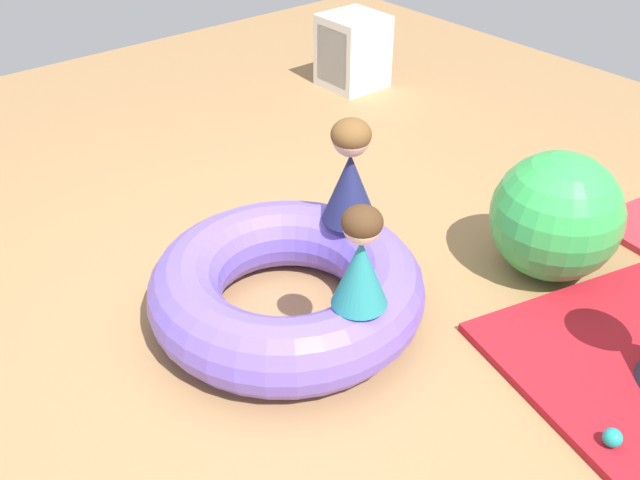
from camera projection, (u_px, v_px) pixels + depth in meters
name	position (u px, v px, depth m)	size (l,w,h in m)	color
ground_plane	(293.00, 320.00, 3.50)	(8.00, 8.00, 0.00)	#9E7549
inflatable_cushion	(287.00, 288.00, 3.42)	(1.28, 1.28, 0.34)	#7056D1
child_in_teal	(361.00, 258.00, 2.94)	(0.25, 0.25, 0.46)	teal
child_in_navy	(350.00, 172.00, 3.47)	(0.35, 0.35, 0.52)	navy
play_ball_teal	(612.00, 438.00, 2.80)	(0.08, 0.08, 0.08)	teal
exercise_ball_large	(556.00, 216.00, 3.65)	(0.65, 0.65, 0.65)	green
storage_cube	(350.00, 52.00, 5.77)	(0.44, 0.44, 0.56)	white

